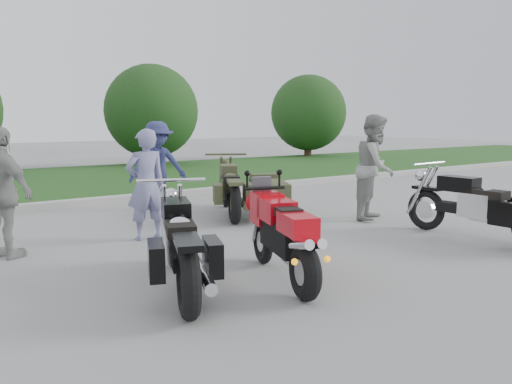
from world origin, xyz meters
TOP-DOWN VIEW (x-y plane):
  - ground at (0.00, 0.00)m, footprint 80.00×80.00m
  - curb at (0.00, 6.00)m, footprint 60.00×0.30m
  - grass_strip at (0.00, 10.15)m, footprint 60.00×8.00m
  - tree_mid_right at (4.00, 13.50)m, footprint 3.60×3.60m
  - tree_far_right at (12.00, 13.50)m, footprint 3.60×3.60m
  - sportbike_red at (-0.40, -0.54)m, footprint 0.79×1.96m
  - cruiser_left at (-1.53, -0.21)m, footprint 1.00×2.34m
  - cruiser_right at (3.33, -0.75)m, footprint 0.49×2.50m
  - cruiser_sidecar at (1.59, 2.98)m, footprint 1.85×2.33m
  - person_stripe at (-0.88, 2.29)m, footprint 0.64×0.43m
  - person_grey at (3.28, 1.40)m, footprint 1.19×1.11m
  - person_denim at (0.36, 4.68)m, footprint 1.33×0.99m
  - person_back at (-2.87, 2.36)m, footprint 0.90×1.12m

SIDE VIEW (x-z plane):
  - ground at x=0.00m, z-range 0.00..0.00m
  - grass_strip at x=0.00m, z-range 0.00..0.14m
  - curb at x=0.00m, z-range 0.00..0.15m
  - cruiser_sidecar at x=1.59m, z-range -0.03..0.93m
  - cruiser_left at x=-1.53m, z-range 0.01..0.95m
  - cruiser_right at x=3.33m, z-range 0.01..0.97m
  - sportbike_red at x=-0.40m, z-range 0.08..1.04m
  - person_stripe at x=-0.88m, z-range 0.00..1.72m
  - person_back at x=-2.87m, z-range 0.00..1.77m
  - person_denim at x=0.36m, z-range 0.00..1.83m
  - person_grey at x=3.28m, z-range 0.00..1.95m
  - tree_mid_right at x=4.00m, z-range 0.19..4.19m
  - tree_far_right at x=12.00m, z-range 0.19..4.19m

